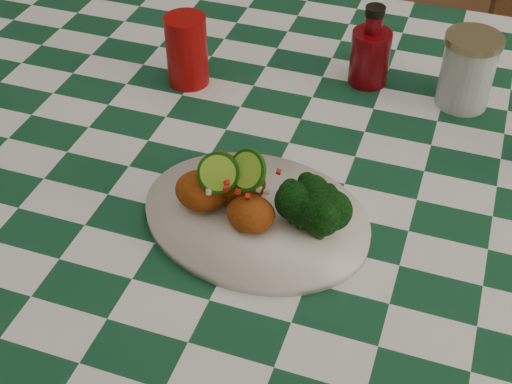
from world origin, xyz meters
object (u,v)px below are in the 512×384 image
(red_tumbler, at_px, (187,51))
(ketchup_bottle, at_px, (371,46))
(plate, at_px, (256,218))
(mason_jar, at_px, (467,71))
(fried_chicken_pile, at_px, (238,185))
(dining_table, at_px, (283,308))
(wooden_chair_left, at_px, (225,40))

(red_tumbler, distance_m, ketchup_bottle, 0.30)
(plate, relative_size, red_tumbler, 2.59)
(ketchup_bottle, distance_m, mason_jar, 0.16)
(mason_jar, bearing_deg, ketchup_bottle, 175.34)
(plate, bearing_deg, fried_chicken_pile, 180.00)
(mason_jar, bearing_deg, plate, -120.84)
(fried_chicken_pile, relative_size, red_tumbler, 1.11)
(plate, bearing_deg, ketchup_bottle, 80.40)
(fried_chicken_pile, height_order, mason_jar, mason_jar)
(fried_chicken_pile, relative_size, mason_jar, 1.09)
(dining_table, xyz_separation_m, fried_chicken_pile, (-0.02, -0.18, 0.45))
(wooden_chair_left, bearing_deg, ketchup_bottle, -36.75)
(plate, height_order, red_tumbler, red_tumbler)
(mason_jar, bearing_deg, fried_chicken_pile, -123.51)
(dining_table, bearing_deg, mason_jar, 39.67)
(ketchup_bottle, xyz_separation_m, wooden_chair_left, (-0.47, 0.53, -0.36))
(dining_table, distance_m, ketchup_bottle, 0.51)
(dining_table, height_order, plate, plate)
(dining_table, relative_size, wooden_chair_left, 1.69)
(plate, bearing_deg, wooden_chair_left, 113.86)
(plate, relative_size, ketchup_bottle, 2.25)
(plate, xyz_separation_m, red_tumbler, (-0.22, 0.29, 0.05))
(plate, bearing_deg, mason_jar, 59.16)
(plate, distance_m, mason_jar, 0.44)
(dining_table, bearing_deg, plate, -87.04)
(fried_chicken_pile, height_order, red_tumbler, red_tumbler)
(red_tumbler, height_order, mason_jar, mason_jar)
(ketchup_bottle, relative_size, mason_jar, 1.13)
(fried_chicken_pile, bearing_deg, dining_table, 85.26)
(plate, bearing_deg, red_tumbler, 127.37)
(plate, relative_size, mason_jar, 2.55)
(plate, bearing_deg, dining_table, 92.96)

